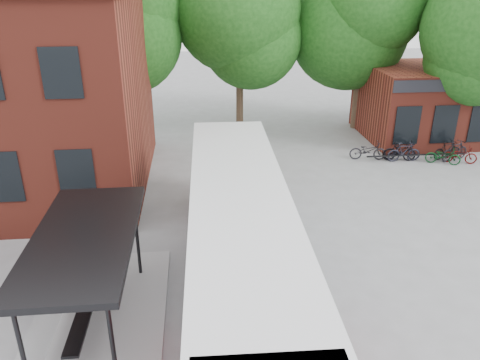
{
  "coord_description": "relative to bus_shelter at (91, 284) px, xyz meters",
  "views": [
    {
      "loc": [
        -1.71,
        -11.05,
        8.49
      ],
      "look_at": [
        -0.25,
        3.9,
        2.0
      ],
      "focal_mm": 35.0,
      "sensor_mm": 36.0,
      "label": 1
    }
  ],
  "objects": [
    {
      "name": "ground",
      "position": [
        4.5,
        1.0,
        -1.45
      ],
      "size": [
        100.0,
        100.0,
        0.0
      ],
      "primitive_type": "plane",
      "color": "gray"
    },
    {
      "name": "bus_shelter",
      "position": [
        0.0,
        0.0,
        0.0
      ],
      "size": [
        3.6,
        7.0,
        2.9
      ],
      "primitive_type": null,
      "color": "black",
      "rests_on": "ground"
    },
    {
      "name": "bike_rail",
      "position": [
        13.78,
        11.0,
        -1.26
      ],
      "size": [
        5.2,
        0.1,
        0.38
      ],
      "primitive_type": null,
      "color": "black",
      "rests_on": "ground"
    },
    {
      "name": "tree_0",
      "position": [
        -1.5,
        17.0,
        4.05
      ],
      "size": [
        7.92,
        7.92,
        11.0
      ],
      "primitive_type": null,
      "color": "#154412",
      "rests_on": "ground"
    },
    {
      "name": "tree_1",
      "position": [
        5.5,
        18.0,
        3.75
      ],
      "size": [
        7.92,
        7.92,
        10.4
      ],
      "primitive_type": null,
      "color": "#154412",
      "rests_on": "ground"
    },
    {
      "name": "tree_2",
      "position": [
        12.5,
        17.0,
        4.05
      ],
      "size": [
        7.92,
        7.92,
        11.0
      ],
      "primitive_type": null,
      "color": "#154412",
      "rests_on": "ground"
    },
    {
      "name": "city_bus",
      "position": [
        3.88,
        1.43,
        0.19
      ],
      "size": [
        3.05,
        12.95,
        3.27
      ],
      "primitive_type": null,
      "rotation": [
        0.0,
        0.0,
        -0.02
      ],
      "color": "red",
      "rests_on": "ground"
    },
    {
      "name": "bicycle_0",
      "position": [
        11.39,
        11.51,
        -0.97
      ],
      "size": [
        1.89,
        0.88,
        0.96
      ],
      "primitive_type": "imported",
      "rotation": [
        0.0,
        0.0,
        1.43
      ],
      "color": "black",
      "rests_on": "ground"
    },
    {
      "name": "bicycle_1",
      "position": [
        12.91,
        11.18,
        -0.95
      ],
      "size": [
        1.7,
        0.73,
        0.99
      ],
      "primitive_type": "imported",
      "rotation": [
        0.0,
        0.0,
        1.41
      ],
      "color": "black",
      "rests_on": "ground"
    },
    {
      "name": "bicycle_2",
      "position": [
        13.1,
        11.3,
        -0.98
      ],
      "size": [
        1.88,
        0.92,
        0.95
      ],
      "primitive_type": "imported",
      "rotation": [
        0.0,
        0.0,
        1.41
      ],
      "color": "black",
      "rests_on": "ground"
    },
    {
      "name": "bicycle_3",
      "position": [
        13.09,
        11.08,
        -0.95
      ],
      "size": [
        1.67,
        0.49,
        1.0
      ],
      "primitive_type": "imported",
      "rotation": [
        0.0,
        0.0,
        1.58
      ],
      "color": "#1F202B",
      "rests_on": "ground"
    },
    {
      "name": "bicycle_4",
      "position": [
        14.89,
        10.55,
        -1.02
      ],
      "size": [
        1.74,
        1.18,
        0.86
      ],
      "primitive_type": "imported",
      "rotation": [
        0.0,
        0.0,
        1.16
      ],
      "color": "#0C3D19",
      "rests_on": "ground"
    },
    {
      "name": "bicycle_5",
      "position": [
        15.44,
        11.2,
        -0.98
      ],
      "size": [
        1.64,
        0.77,
        0.95
      ],
      "primitive_type": "imported",
      "rotation": [
        0.0,
        0.0,
        1.78
      ],
      "color": "black",
      "rests_on": "ground"
    },
    {
      "name": "bicycle_6",
      "position": [
        15.77,
        10.59,
        -1.02
      ],
      "size": [
        1.75,
        1.06,
        0.87
      ],
      "primitive_type": "imported",
      "rotation": [
        0.0,
        0.0,
        1.25
      ],
      "color": "#4C0B09",
      "rests_on": "ground"
    },
    {
      "name": "bicycle_7",
      "position": [
        15.7,
        10.94,
        -0.93
      ],
      "size": [
        1.8,
        1.09,
        1.04
      ],
      "primitive_type": "imported",
      "rotation": [
        0.0,
        0.0,
        1.94
      ],
      "color": "black",
      "rests_on": "ground"
    }
  ]
}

